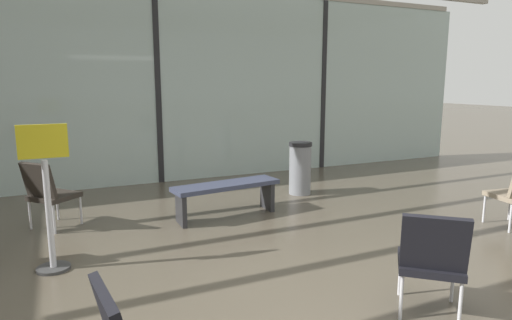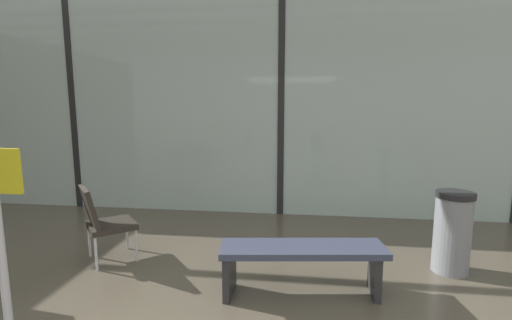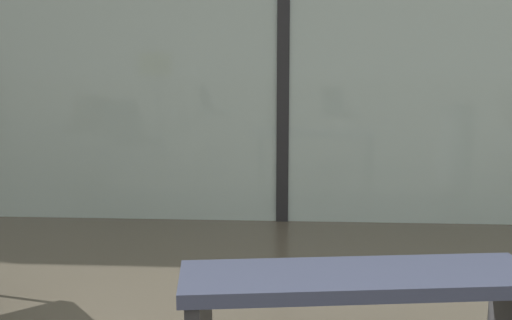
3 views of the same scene
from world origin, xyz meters
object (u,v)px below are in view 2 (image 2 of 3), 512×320
object	(u,v)px
parked_airplane	(272,101)
trash_bin	(452,232)
waiting_bench	(302,257)
info_sign	(1,252)
lounge_chair_5	(103,219)

from	to	relation	value
parked_airplane	trash_bin	bearing A→B (deg)	-70.94
parked_airplane	waiting_bench	bearing A→B (deg)	-83.11
trash_bin	info_sign	world-z (taller)	info_sign
parked_airplane	trash_bin	world-z (taller)	parked_airplane
waiting_bench	parked_airplane	bearing A→B (deg)	89.43
info_sign	waiting_bench	bearing A→B (deg)	22.91
parked_airplane	trash_bin	distance (m)	7.82
waiting_bench	lounge_chair_5	bearing A→B (deg)	161.21
lounge_chair_5	waiting_bench	world-z (taller)	lounge_chair_5
lounge_chair_5	info_sign	xyz separation A→B (m)	(0.03, -1.36, 0.18)
waiting_bench	trash_bin	distance (m)	1.69
parked_airplane	waiting_bench	size ratio (longest dim) A/B	7.94
lounge_chair_5	trash_bin	size ratio (longest dim) A/B	1.01
lounge_chair_5	info_sign	size ratio (longest dim) A/B	0.60
lounge_chair_5	info_sign	world-z (taller)	info_sign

